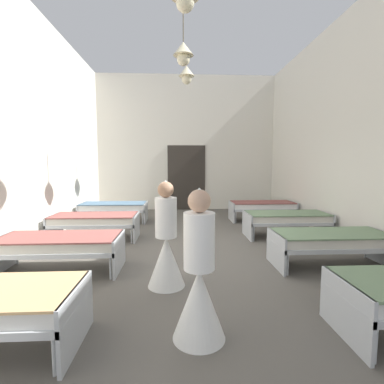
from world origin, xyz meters
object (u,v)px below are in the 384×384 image
at_px(bed_left_row_3, 114,207).
at_px(nurse_near_aisle, 199,286).
at_px(bed_right_row_3, 262,206).
at_px(bed_left_row_2, 95,220).
at_px(nurse_mid_aisle, 166,249).
at_px(bed_right_row_1, 331,240).
at_px(bed_left_row_1, 60,244).
at_px(bed_right_row_2, 286,218).

bearing_deg(bed_left_row_3, nurse_near_aisle, -69.77).
relative_size(bed_left_row_3, bed_right_row_3, 1.00).
relative_size(bed_left_row_2, nurse_mid_aisle, 1.28).
distance_m(bed_left_row_3, nurse_near_aisle, 6.00).
distance_m(bed_right_row_1, bed_left_row_2, 4.81).
bearing_deg(bed_left_row_2, bed_left_row_1, -90.00).
bearing_deg(bed_right_row_1, nurse_near_aisle, -142.15).
xyz_separation_m(bed_left_row_2, nurse_mid_aisle, (1.71, -2.52, 0.09)).
height_order(bed_right_row_2, bed_left_row_3, same).
xyz_separation_m(bed_left_row_3, nurse_near_aisle, (2.07, -5.63, 0.09)).
xyz_separation_m(bed_right_row_2, bed_right_row_3, (0.00, 1.90, 0.00)).
bearing_deg(bed_right_row_2, bed_left_row_2, 180.00).
relative_size(bed_right_row_2, nurse_mid_aisle, 1.28).
xyz_separation_m(bed_right_row_2, nurse_near_aisle, (-2.35, -3.73, 0.09)).
height_order(bed_right_row_1, bed_left_row_2, same).
xyz_separation_m(bed_right_row_1, bed_right_row_2, (0.00, 1.90, 0.00)).
distance_m(bed_right_row_1, bed_right_row_3, 3.80).
height_order(bed_right_row_2, nurse_mid_aisle, nurse_mid_aisle).
distance_m(bed_right_row_3, nurse_near_aisle, 6.10).
bearing_deg(bed_right_row_1, bed_left_row_3, 139.33).
distance_m(bed_left_row_3, bed_right_row_3, 4.42).
distance_m(bed_right_row_2, bed_right_row_3, 1.90).
relative_size(bed_left_row_1, bed_right_row_3, 1.00).
height_order(bed_left_row_2, bed_right_row_2, same).
height_order(bed_right_row_2, bed_right_row_3, same).
bearing_deg(nurse_mid_aisle, nurse_near_aisle, 25.47).
distance_m(bed_left_row_1, bed_left_row_3, 3.80).
xyz_separation_m(bed_right_row_3, nurse_mid_aisle, (-2.71, -4.42, 0.09)).
relative_size(bed_left_row_3, nurse_mid_aisle, 1.28).
distance_m(bed_left_row_1, bed_right_row_1, 4.42).
height_order(bed_left_row_1, nurse_near_aisle, nurse_near_aisle).
distance_m(bed_right_row_1, nurse_mid_aisle, 2.78).
relative_size(bed_left_row_3, nurse_near_aisle, 1.28).
xyz_separation_m(bed_right_row_2, nurse_mid_aisle, (-2.71, -2.52, 0.09)).
bearing_deg(bed_left_row_1, bed_right_row_3, 40.67).
relative_size(bed_right_row_3, nurse_near_aisle, 1.28).
bearing_deg(bed_left_row_2, bed_right_row_1, -23.25).
bearing_deg(bed_left_row_1, bed_right_row_1, 0.00).
height_order(bed_left_row_3, nurse_mid_aisle, nurse_mid_aisle).
bearing_deg(bed_right_row_3, nurse_near_aisle, -112.67).
height_order(bed_left_row_1, nurse_mid_aisle, nurse_mid_aisle).
xyz_separation_m(bed_left_row_2, bed_left_row_3, (0.00, 1.90, 0.00)).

